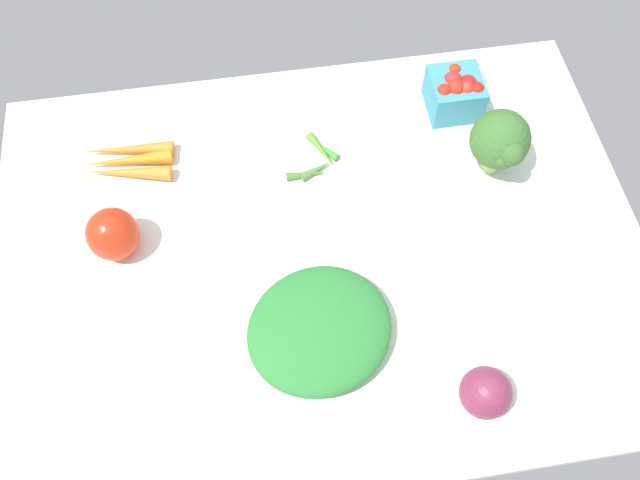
{
  "coord_description": "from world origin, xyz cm",
  "views": [
    {
      "loc": [
        -7.47,
        -48.25,
        92.48
      ],
      "look_at": [
        0.0,
        0.0,
        4.0
      ],
      "focal_mm": 36.07,
      "sensor_mm": 36.0,
      "label": 1
    }
  ],
  "objects_px": {
    "leafy_greens_clump": "(319,329)",
    "red_onion_near_basket": "(486,393)",
    "carrot_bunch": "(127,161)",
    "broccoli_head": "(501,140)",
    "berry_basket": "(455,92)",
    "bell_pepper_red": "(113,234)",
    "okra_pile": "(318,160)"
  },
  "relations": [
    {
      "from": "leafy_greens_clump",
      "to": "berry_basket",
      "type": "bearing_deg",
      "value": 52.54
    },
    {
      "from": "carrot_bunch",
      "to": "red_onion_near_basket",
      "type": "bearing_deg",
      "value": -44.9
    },
    {
      "from": "carrot_bunch",
      "to": "leafy_greens_clump",
      "type": "bearing_deg",
      "value": -52.14
    },
    {
      "from": "red_onion_near_basket",
      "to": "broccoli_head",
      "type": "bearing_deg",
      "value": 71.8
    },
    {
      "from": "berry_basket",
      "to": "red_onion_near_basket",
      "type": "xyz_separation_m",
      "value": [
        -0.09,
        -0.53,
        -0.01
      ]
    },
    {
      "from": "bell_pepper_red",
      "to": "carrot_bunch",
      "type": "bearing_deg",
      "value": 84.58
    },
    {
      "from": "red_onion_near_basket",
      "to": "berry_basket",
      "type": "bearing_deg",
      "value": 79.89
    },
    {
      "from": "berry_basket",
      "to": "leafy_greens_clump",
      "type": "xyz_separation_m",
      "value": [
        -0.3,
        -0.4,
        -0.01
      ]
    },
    {
      "from": "bell_pepper_red",
      "to": "red_onion_near_basket",
      "type": "distance_m",
      "value": 0.6
    },
    {
      "from": "berry_basket",
      "to": "red_onion_near_basket",
      "type": "relative_size",
      "value": 1.24
    },
    {
      "from": "leafy_greens_clump",
      "to": "broccoli_head",
      "type": "height_order",
      "value": "broccoli_head"
    },
    {
      "from": "berry_basket",
      "to": "leafy_greens_clump",
      "type": "height_order",
      "value": "berry_basket"
    },
    {
      "from": "okra_pile",
      "to": "bell_pepper_red",
      "type": "bearing_deg",
      "value": -161.07
    },
    {
      "from": "bell_pepper_red",
      "to": "okra_pile",
      "type": "bearing_deg",
      "value": 18.93
    },
    {
      "from": "broccoli_head",
      "to": "bell_pepper_red",
      "type": "distance_m",
      "value": 0.63
    },
    {
      "from": "leafy_greens_clump",
      "to": "bell_pepper_red",
      "type": "xyz_separation_m",
      "value": [
        -0.29,
        0.2,
        0.02
      ]
    },
    {
      "from": "carrot_bunch",
      "to": "broccoli_head",
      "type": "xyz_separation_m",
      "value": [
        0.61,
        -0.1,
        0.06
      ]
    },
    {
      "from": "okra_pile",
      "to": "bell_pepper_red",
      "type": "distance_m",
      "value": 0.36
    },
    {
      "from": "broccoli_head",
      "to": "red_onion_near_basket",
      "type": "distance_m",
      "value": 0.41
    },
    {
      "from": "leafy_greens_clump",
      "to": "bell_pepper_red",
      "type": "height_order",
      "value": "bell_pepper_red"
    },
    {
      "from": "okra_pile",
      "to": "red_onion_near_basket",
      "type": "distance_m",
      "value": 0.47
    },
    {
      "from": "leafy_greens_clump",
      "to": "okra_pile",
      "type": "relative_size",
      "value": 2.22
    },
    {
      "from": "broccoli_head",
      "to": "bell_pepper_red",
      "type": "xyz_separation_m",
      "value": [
        -0.63,
        -0.06,
        -0.03
      ]
    },
    {
      "from": "carrot_bunch",
      "to": "bell_pepper_red",
      "type": "bearing_deg",
      "value": -95.42
    },
    {
      "from": "bell_pepper_red",
      "to": "red_onion_near_basket",
      "type": "xyz_separation_m",
      "value": [
        0.5,
        -0.32,
        -0.01
      ]
    },
    {
      "from": "berry_basket",
      "to": "leafy_greens_clump",
      "type": "distance_m",
      "value": 0.5
    },
    {
      "from": "leafy_greens_clump",
      "to": "red_onion_near_basket",
      "type": "bearing_deg",
      "value": -31.57
    },
    {
      "from": "carrot_bunch",
      "to": "broccoli_head",
      "type": "distance_m",
      "value": 0.62
    },
    {
      "from": "berry_basket",
      "to": "carrot_bunch",
      "type": "height_order",
      "value": "berry_basket"
    },
    {
      "from": "leafy_greens_clump",
      "to": "broccoli_head",
      "type": "relative_size",
      "value": 1.71
    },
    {
      "from": "leafy_greens_clump",
      "to": "carrot_bunch",
      "type": "relative_size",
      "value": 1.33
    },
    {
      "from": "carrot_bunch",
      "to": "okra_pile",
      "type": "relative_size",
      "value": 1.67
    }
  ]
}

